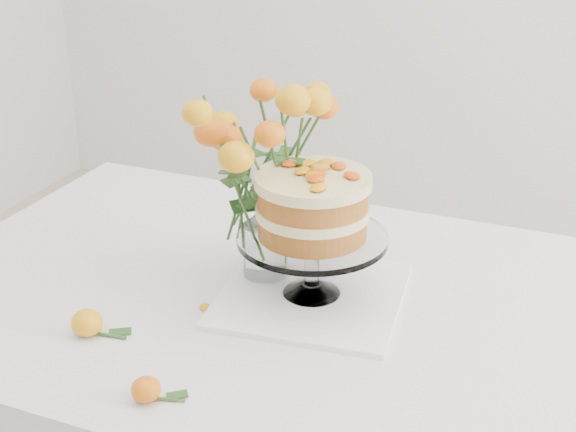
% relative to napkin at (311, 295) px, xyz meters
% --- Properties ---
extents(table, '(1.43, 0.93, 0.76)m').
position_rel_napkin_xyz_m(table, '(-0.04, -0.01, -0.09)').
color(table, '#A1765E').
rests_on(table, ground).
extents(napkin, '(0.36, 0.36, 0.01)m').
position_rel_napkin_xyz_m(napkin, '(0.00, 0.00, 0.00)').
color(napkin, white).
rests_on(napkin, table).
extents(cake_stand, '(0.27, 0.27, 0.24)m').
position_rel_napkin_xyz_m(cake_stand, '(0.00, 0.00, 0.17)').
color(cake_stand, silver).
rests_on(cake_stand, napkin).
extents(rose_vase, '(0.30, 0.30, 0.43)m').
position_rel_napkin_xyz_m(rose_vase, '(-0.11, 0.03, 0.25)').
color(rose_vase, silver).
rests_on(rose_vase, table).
extents(loose_rose_near, '(0.10, 0.05, 0.05)m').
position_rel_napkin_xyz_m(loose_rose_near, '(-0.31, -0.26, 0.02)').
color(loose_rose_near, '#FFA316').
rests_on(loose_rose_near, table).
extents(loose_rose_far, '(0.08, 0.05, 0.04)m').
position_rel_napkin_xyz_m(loose_rose_far, '(-0.12, -0.38, 0.01)').
color(loose_rose_far, '#D5640A').
rests_on(loose_rose_far, table).
extents(stray_petal_a, '(0.03, 0.02, 0.00)m').
position_rel_napkin_xyz_m(stray_petal_a, '(-0.16, -0.11, -0.00)').
color(stray_petal_a, orange).
rests_on(stray_petal_a, table).
extents(stray_petal_b, '(0.03, 0.02, 0.00)m').
position_rel_napkin_xyz_m(stray_petal_b, '(-0.06, -0.15, -0.00)').
color(stray_petal_b, orange).
rests_on(stray_petal_b, table).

